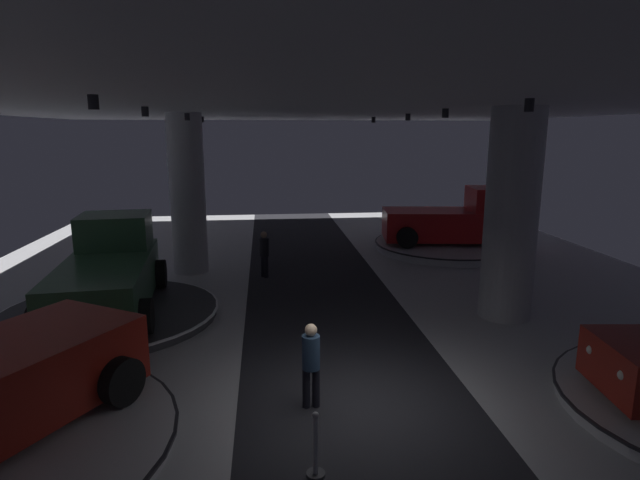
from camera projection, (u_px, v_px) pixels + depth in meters
ground at (359, 407)px, 9.29m from camera, size 24.00×44.00×0.06m
ceiling_with_spotlights at (364, 89)px, 8.12m from camera, size 24.00×44.00×0.39m
column_right at (511, 215)px, 13.23m from camera, size 1.35×1.35×5.50m
column_left at (188, 194)px, 17.63m from camera, size 1.20×1.20×5.50m
display_platform_mid_left at (110, 314)px, 13.54m from camera, size 5.68×5.68×0.25m
pickup_truck_mid_left at (109, 273)px, 13.63m from camera, size 3.06×5.48×2.30m
display_platform_far_right at (447, 245)px, 21.46m from camera, size 6.03×6.03×0.32m
pickup_truck_far_right at (456, 220)px, 21.22m from camera, size 5.53×3.21×2.30m
visitor_walking_near at (311, 360)px, 9.06m from camera, size 0.32×0.32×1.59m
visitor_walking_far at (264, 251)px, 17.25m from camera, size 0.32×0.32×1.59m
stanchion_a at (316, 452)px, 7.34m from camera, size 0.28×0.28×1.01m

